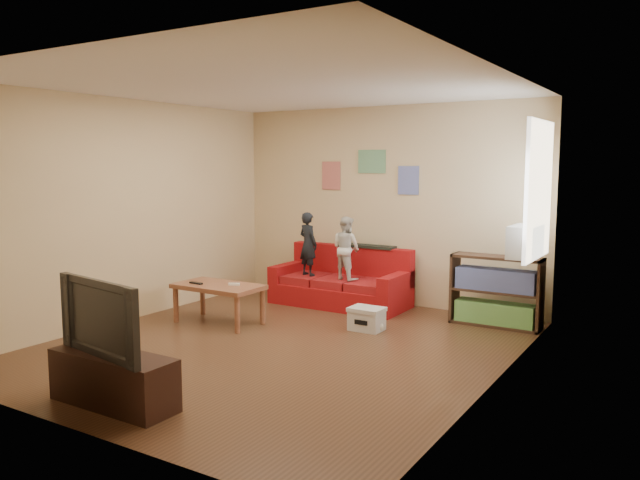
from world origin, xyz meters
The scene contains 17 objects.
room_shell centered at (0.00, 0.00, 1.35)m, with size 4.52×5.02×2.72m.
sofa centered at (-0.42, 2.06, 0.27)m, with size 1.84×0.85×0.81m.
child_a centered at (-0.87, 1.90, 0.82)m, with size 0.32×0.21×0.88m, color black.
child_b centered at (-0.27, 1.90, 0.81)m, with size 0.41×0.32×0.85m, color silver.
coffee_table centered at (-1.19, 0.39, 0.41)m, with size 1.06×0.58×0.48m.
remote centered at (-1.44, 0.27, 0.49)m, with size 0.19×0.05×0.02m, color black.
game_controller centered at (-0.99, 0.44, 0.49)m, with size 0.13×0.04×0.03m, color white.
bookshelf centered at (1.70, 2.02, 0.38)m, with size 1.05×0.32×0.84m.
window centered at (2.22, 1.65, 1.64)m, with size 0.04×1.08×1.48m, color white.
ac_unit centered at (2.10, 1.65, 1.08)m, with size 0.28×0.55×0.35m, color #B7B2A3.
artwork_left centered at (-0.85, 2.48, 1.75)m, with size 0.30×0.01×0.40m, color #D87266.
artwork_center centered at (-0.20, 2.48, 1.95)m, with size 0.42×0.01×0.32m, color #72B27F.
artwork_right centered at (0.35, 2.48, 1.70)m, with size 0.30×0.01×0.38m, color #727FCC.
file_box centered at (0.48, 1.05, 0.14)m, with size 0.39×0.30×0.27m.
tv_stand centered at (-0.19, -2.03, 0.21)m, with size 1.13×0.38×0.42m, color #321C15.
television centered at (-0.19, -2.03, 0.73)m, with size 1.06×0.14×0.61m, color black.
tissue centered at (0.64, 1.06, 0.05)m, with size 0.11×0.11×0.11m, color silver.
Camera 1 is at (3.73, -5.25, 1.92)m, focal length 35.00 mm.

